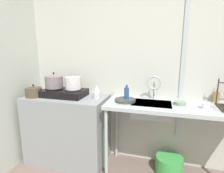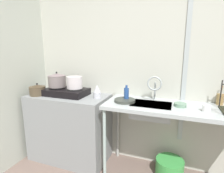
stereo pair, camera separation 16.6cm
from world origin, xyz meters
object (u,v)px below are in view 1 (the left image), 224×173
(pot_on_left_burner, at_px, (54,81))
(utensil_jar, at_px, (216,97))
(cup_by_rack, at_px, (206,106))
(bottle_by_sink, at_px, (127,94))
(stove, at_px, (64,93))
(faucet, at_px, (154,84))
(pot_beside_stove, at_px, (34,91))
(sink_basin, at_px, (151,109))
(frying_pan, at_px, (125,100))
(pot_on_right_burner, at_px, (73,83))
(bucket_on_floor, at_px, (169,165))
(percolator, at_px, (97,92))
(small_bowl_on_drainboard, at_px, (180,103))

(pot_on_left_burner, distance_m, utensil_jar, 1.94)
(cup_by_rack, xyz_separation_m, bottle_by_sink, (-0.82, 0.08, 0.05))
(stove, bearing_deg, faucet, 5.70)
(pot_beside_stove, xyz_separation_m, sink_basin, (1.45, 0.12, -0.14))
(pot_beside_stove, xyz_separation_m, utensil_jar, (2.14, 0.35, -0.01))
(pot_beside_stove, xyz_separation_m, cup_by_rack, (1.98, 0.05, -0.04))
(faucet, height_order, frying_pan, faucet)
(pot_on_right_burner, height_order, cup_by_rack, pot_on_right_burner)
(bucket_on_floor, bearing_deg, pot_on_left_burner, -177.82)
(pot_on_right_burner, relative_size, percolator, 1.17)
(pot_beside_stove, bearing_deg, bucket_on_floor, 6.25)
(pot_on_left_burner, xyz_separation_m, bottle_by_sink, (0.94, 0.01, -0.11))
(cup_by_rack, distance_m, bottle_by_sink, 0.83)
(frying_pan, distance_m, bottle_by_sink, 0.08)
(pot_on_left_burner, relative_size, sink_basin, 0.54)
(pot_on_right_burner, xyz_separation_m, pot_beside_stove, (-0.48, -0.13, -0.11))
(pot_on_left_burner, relative_size, bottle_by_sink, 1.23)
(bottle_by_sink, bearing_deg, small_bowl_on_drainboard, -0.12)
(cup_by_rack, bearing_deg, bucket_on_floor, 156.20)
(pot_on_left_burner, distance_m, percolator, 0.59)
(pot_on_right_burner, relative_size, faucet, 0.67)
(faucet, height_order, bottle_by_sink, faucet)
(bottle_by_sink, bearing_deg, percolator, -179.83)
(frying_pan, xyz_separation_m, bottle_by_sink, (0.01, 0.04, 0.07))
(bottle_by_sink, distance_m, bucket_on_floor, 1.00)
(stove, distance_m, pot_on_left_burner, 0.20)
(pot_on_right_burner, height_order, faucet, faucet)
(small_bowl_on_drainboard, xyz_separation_m, utensil_jar, (0.40, 0.21, 0.04))
(pot_beside_stove, xyz_separation_m, small_bowl_on_drainboard, (1.74, 0.14, -0.05))
(pot_on_left_burner, distance_m, faucet, 1.25)
(bottle_by_sink, relative_size, utensil_jar, 0.87)
(cup_by_rack, distance_m, small_bowl_on_drainboard, 0.25)
(faucet, bearing_deg, stove, -174.30)
(pot_beside_stove, bearing_deg, cup_by_rack, 1.57)
(small_bowl_on_drainboard, bearing_deg, percolator, 179.99)
(sink_basin, bearing_deg, bucket_on_floor, 15.06)
(percolator, xyz_separation_m, sink_basin, (0.66, -0.02, -0.15))
(pot_beside_stove, distance_m, frying_pan, 1.16)
(percolator, height_order, bucket_on_floor, percolator)
(frying_pan, bearing_deg, sink_basin, 3.98)
(stove, relative_size, faucet, 1.90)
(frying_pan, bearing_deg, pot_beside_stove, -175.02)
(small_bowl_on_drainboard, height_order, bucket_on_floor, small_bowl_on_drainboard)
(utensil_jar, bearing_deg, percolator, -171.06)
(percolator, relative_size, faucet, 0.57)
(pot_on_right_burner, relative_size, sink_basin, 0.46)
(pot_on_right_burner, relative_size, bottle_by_sink, 1.05)
(frying_pan, relative_size, utensil_jar, 1.12)
(cup_by_rack, xyz_separation_m, bucket_on_floor, (-0.30, 0.13, -0.81))
(pot_on_left_burner, xyz_separation_m, pot_beside_stove, (-0.22, -0.13, -0.12))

